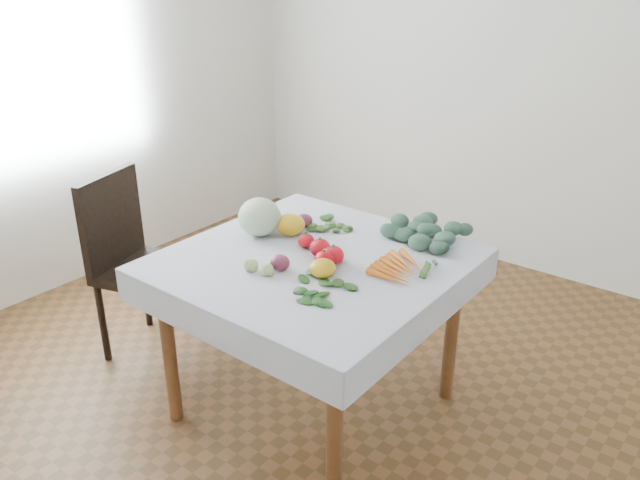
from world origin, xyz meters
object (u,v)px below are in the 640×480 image
object	(u,v)px
heirloom_back	(290,224)
carrot_bunch	(398,269)
chair	(133,253)
cabbage	(260,217)
table	(314,280)

from	to	relation	value
heirloom_back	carrot_bunch	xyz separation A→B (m)	(0.58, -0.03, -0.03)
chair	heirloom_back	xyz separation A→B (m)	(0.80, 0.29, 0.27)
cabbage	heirloom_back	world-z (taller)	cabbage
table	heirloom_back	distance (m)	0.31
heirloom_back	table	bearing A→B (deg)	-28.67
chair	carrot_bunch	distance (m)	1.42
chair	cabbage	world-z (taller)	chair
cabbage	heirloom_back	bearing A→B (deg)	40.53
table	cabbage	xyz separation A→B (m)	(-0.34, 0.04, 0.19)
table	cabbage	world-z (taller)	cabbage
chair	cabbage	xyz separation A→B (m)	(0.70, 0.20, 0.30)
heirloom_back	chair	bearing A→B (deg)	-160.22
table	chair	world-z (taller)	chair
carrot_bunch	heirloom_back	bearing A→B (deg)	177.26
chair	carrot_bunch	bearing A→B (deg)	10.67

